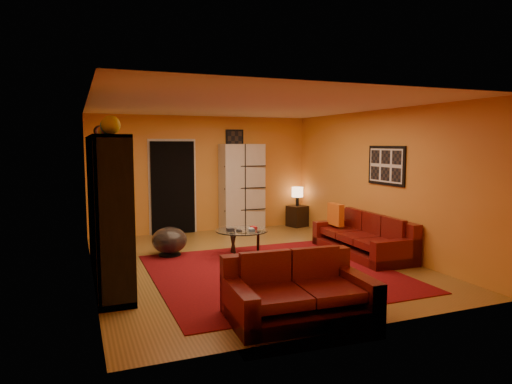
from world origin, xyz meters
name	(u,v)px	position (x,y,z in m)	size (l,w,h in m)	color
floor	(251,262)	(0.00, 0.00, 0.00)	(6.00, 6.00, 0.00)	brown
ceiling	(251,106)	(0.00, 0.00, 2.60)	(6.00, 6.00, 0.00)	white
wall_back	(203,174)	(0.00, 3.00, 1.30)	(6.00, 6.00, 0.00)	orange
wall_front	(354,210)	(0.00, -3.00, 1.30)	(6.00, 6.00, 0.00)	orange
wall_left	(90,191)	(-2.50, 0.00, 1.30)	(6.00, 6.00, 0.00)	orange
wall_right	(377,181)	(2.50, 0.00, 1.30)	(6.00, 6.00, 0.00)	orange
rug	(273,272)	(0.10, -0.70, 0.01)	(3.60, 3.60, 0.01)	#610B10
doorway	(173,188)	(-0.70, 2.96, 1.02)	(0.95, 0.10, 2.04)	black
wall_art_right	(386,166)	(2.48, -0.30, 1.60)	(0.03, 1.00, 0.70)	black
wall_art_back	(235,141)	(0.75, 2.98, 2.05)	(0.42, 0.03, 0.52)	black
entertainment_unit	(107,208)	(-2.27, 0.00, 1.05)	(0.45, 3.00, 2.10)	black
tv	(111,212)	(-2.23, 0.01, 0.98)	(0.12, 0.91, 0.52)	black
sofa	(366,239)	(2.14, -0.22, 0.29)	(0.93, 2.16, 0.85)	#540C0B
loveseat	(297,292)	(-0.36, -2.41, 0.28)	(1.69, 1.07, 0.85)	#540C0B
throw_pillow	(336,214)	(1.95, 0.51, 0.63)	(0.12, 0.42, 0.42)	orange
coffee_table	(242,233)	(0.01, 0.46, 0.42)	(0.93, 0.93, 0.46)	silver
storage_cabinet	(242,187)	(0.86, 2.80, 0.99)	(0.99, 0.44, 1.98)	silver
bowl_chair	(169,241)	(-1.18, 0.96, 0.28)	(0.62, 0.62, 0.51)	black
side_table	(297,216)	(2.25, 2.73, 0.25)	(0.40, 0.40, 0.50)	black
table_lamp	(297,193)	(2.25, 2.73, 0.82)	(0.27, 0.27, 0.45)	black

